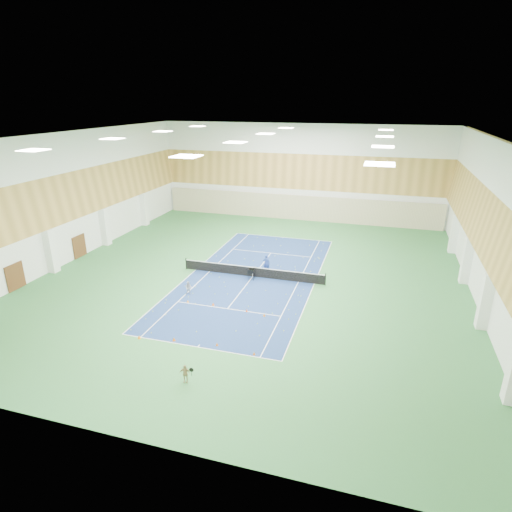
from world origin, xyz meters
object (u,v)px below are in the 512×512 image
Objects in this scene: child_court at (189,288)px; ball_cart at (251,274)px; tennis_net at (253,271)px; coach at (266,263)px; child_apron at (185,374)px.

child_court is 1.10× the size of ball_cart.
tennis_net is 6.21m from child_court.
coach is at bearing 59.31° from tennis_net.
tennis_net is 7.68× the size of coach.
ball_cart is at bearing 82.31° from child_apron.
ball_cart is (0.07, -0.60, -0.06)m from tennis_net.
child_apron is 1.13× the size of ball_cart.
child_apron is (0.80, -15.33, 0.00)m from tennis_net.
coach is 1.54× the size of child_court.
coach is (0.86, 1.45, 0.28)m from tennis_net.
coach is 7.89m from child_court.
child_apron reaches higher than ball_cart.
child_court is (-3.89, -4.85, -0.01)m from tennis_net.
child_court is 11.48m from child_apron.
ball_cart is (-0.80, -2.05, -0.34)m from coach.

